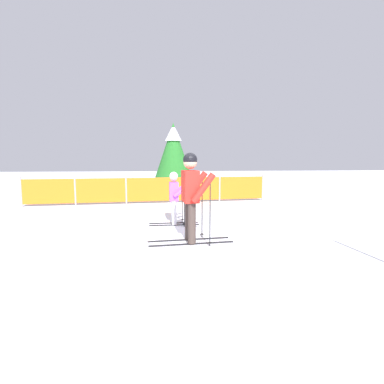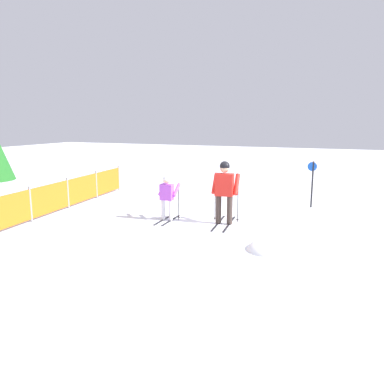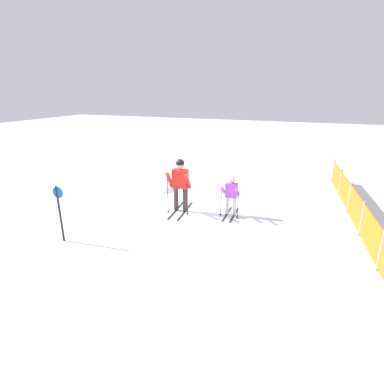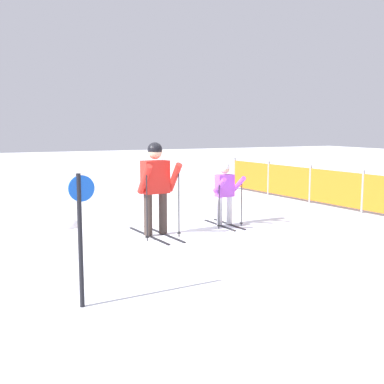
# 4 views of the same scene
# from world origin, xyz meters

# --- Properties ---
(ground_plane) EXTENTS (60.00, 60.00, 0.00)m
(ground_plane) POSITION_xyz_m (0.00, 0.00, 0.00)
(ground_plane) COLOR white
(skier_adult) EXTENTS (1.60, 0.73, 1.66)m
(skier_adult) POSITION_xyz_m (0.13, -0.26, 0.99)
(skier_adult) COLOR black
(skier_adult) RESTS_ON ground_plane
(skier_child) EXTENTS (1.18, 0.58, 1.25)m
(skier_child) POSITION_xyz_m (-0.12, 1.28, 0.73)
(skier_child) COLOR black
(skier_child) RESTS_ON ground_plane
(safety_fence) EXTENTS (8.28, 0.78, 0.97)m
(safety_fence) POSITION_xyz_m (-0.82, 4.68, 0.48)
(safety_fence) COLOR gray
(safety_fence) RESTS_ON ground_plane
(trail_marker) EXTENTS (0.05, 0.28, 1.45)m
(trail_marker) POSITION_xyz_m (3.00, -2.22, 0.90)
(trail_marker) COLOR black
(trail_marker) RESTS_ON ground_plane
(snow_mound) EXTENTS (0.98, 0.83, 0.39)m
(snow_mound) POSITION_xyz_m (-1.47, -1.72, 0.00)
(snow_mound) COLOR white
(snow_mound) RESTS_ON ground_plane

